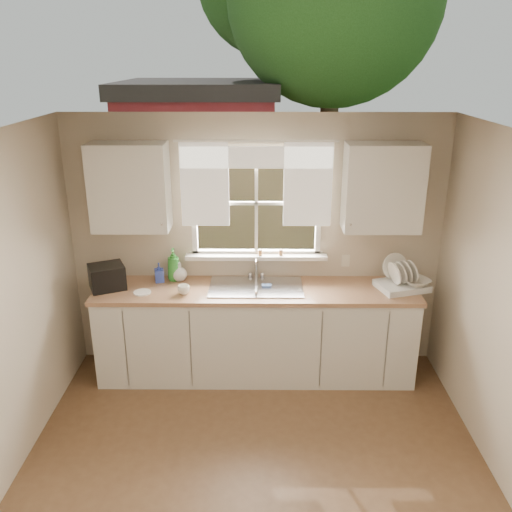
{
  "coord_description": "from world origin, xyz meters",
  "views": [
    {
      "loc": [
        0.03,
        -3.0,
        2.97
      ],
      "look_at": [
        0.0,
        1.65,
        1.25
      ],
      "focal_mm": 38.0,
      "sensor_mm": 36.0,
      "label": 1
    }
  ],
  "objects_px": {
    "dish_rack": "(402,281)",
    "black_appliance": "(107,277)",
    "soap_bottle_a": "(174,265)",
    "cup": "(184,290)"
  },
  "relations": [
    {
      "from": "dish_rack",
      "to": "black_appliance",
      "type": "distance_m",
      "value": 2.77
    },
    {
      "from": "soap_bottle_a",
      "to": "black_appliance",
      "type": "distance_m",
      "value": 0.63
    },
    {
      "from": "dish_rack",
      "to": "cup",
      "type": "relative_size",
      "value": 4.76
    },
    {
      "from": "cup",
      "to": "black_appliance",
      "type": "bearing_deg",
      "value": -169.6
    },
    {
      "from": "soap_bottle_a",
      "to": "dish_rack",
      "type": "bearing_deg",
      "value": -5.71
    },
    {
      "from": "soap_bottle_a",
      "to": "black_appliance",
      "type": "height_order",
      "value": "soap_bottle_a"
    },
    {
      "from": "soap_bottle_a",
      "to": "cup",
      "type": "height_order",
      "value": "soap_bottle_a"
    },
    {
      "from": "cup",
      "to": "black_appliance",
      "type": "distance_m",
      "value": 0.75
    },
    {
      "from": "dish_rack",
      "to": "soap_bottle_a",
      "type": "xyz_separation_m",
      "value": [
        -2.17,
        0.19,
        0.09
      ]
    },
    {
      "from": "dish_rack",
      "to": "black_appliance",
      "type": "xyz_separation_m",
      "value": [
        -2.77,
        -0.01,
        0.04
      ]
    }
  ]
}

